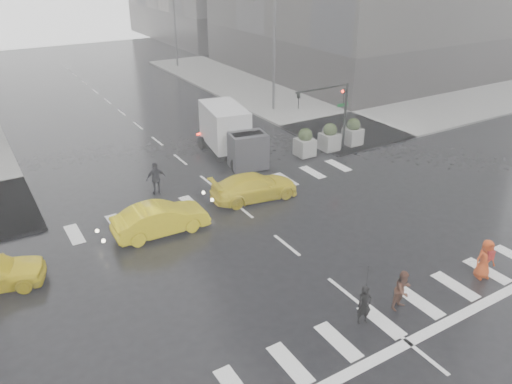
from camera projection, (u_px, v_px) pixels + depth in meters
ground at (287, 245)px, 22.59m from camera, size 120.00×120.00×0.00m
sidewalk_ne at (355, 97)px, 45.11m from camera, size 35.00×35.00×0.15m
road_markings at (287, 245)px, 22.58m from camera, size 18.00×48.00×0.01m
traffic_signal_pole at (334, 105)px, 31.54m from camera, size 4.45×0.42×4.50m
street_lamp_near at (273, 50)px, 39.33m from camera, size 2.15×0.22×9.00m
street_lamp_far at (174, 22)px, 54.70m from camera, size 2.15×0.22×9.00m
planter_west at (305, 143)px, 31.73m from camera, size 1.10×1.10×1.80m
planter_mid at (330, 137)px, 32.66m from camera, size 1.10×1.10×1.80m
planter_east at (353, 132)px, 33.60m from camera, size 1.10×1.10×1.80m
pedestrian_black at (367, 284)px, 17.21m from camera, size 1.20×1.21×2.43m
pedestrian_brown at (403, 290)px, 18.30m from camera, size 0.85×0.70×1.61m
pedestrian_orange at (485, 259)px, 20.02m from camera, size 0.97×0.78×1.72m
pedestrian_far_a at (156, 178)px, 26.99m from camera, size 1.11×0.72×1.84m
pedestrian_far_b at (255, 157)px, 29.89m from camera, size 1.25×1.22×1.74m
taxi_mid at (161, 219)px, 23.29m from camera, size 4.50×1.68×1.47m
taxi_rear at (254, 187)px, 26.57m from camera, size 4.39×2.43×1.37m
box_truck at (231, 132)px, 31.49m from camera, size 2.23×5.95×3.16m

